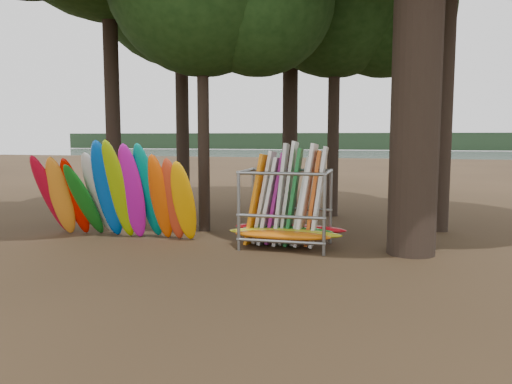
# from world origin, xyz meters

# --- Properties ---
(ground) EXTENTS (120.00, 120.00, 0.00)m
(ground) POSITION_xyz_m (0.00, 0.00, 0.00)
(ground) COLOR #47331E
(ground) RESTS_ON ground
(lake) EXTENTS (160.00, 160.00, 0.00)m
(lake) POSITION_xyz_m (0.00, 60.00, 0.00)
(lake) COLOR gray
(lake) RESTS_ON ground
(far_shore) EXTENTS (160.00, 4.00, 4.00)m
(far_shore) POSITION_xyz_m (0.00, 110.00, 2.00)
(far_shore) COLOR black
(far_shore) RESTS_ON ground
(kayak_row) EXTENTS (5.04, 1.95, 3.06)m
(kayak_row) POSITION_xyz_m (-3.50, 0.55, 1.30)
(kayak_row) COLOR red
(kayak_row) RESTS_ON ground
(storage_rack) EXTENTS (3.21, 1.62, 2.89)m
(storage_rack) POSITION_xyz_m (1.59, 0.77, 1.00)
(storage_rack) COLOR gray
(storage_rack) RESTS_ON ground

